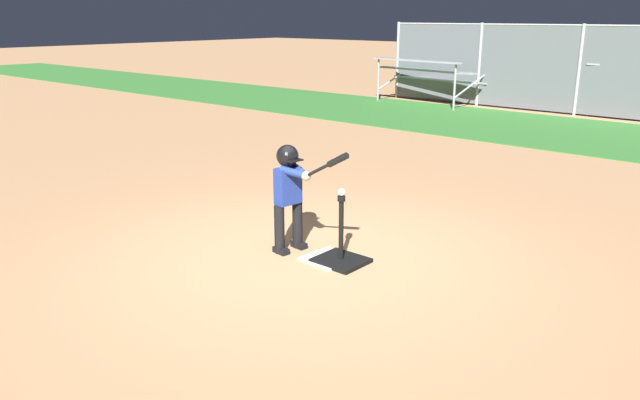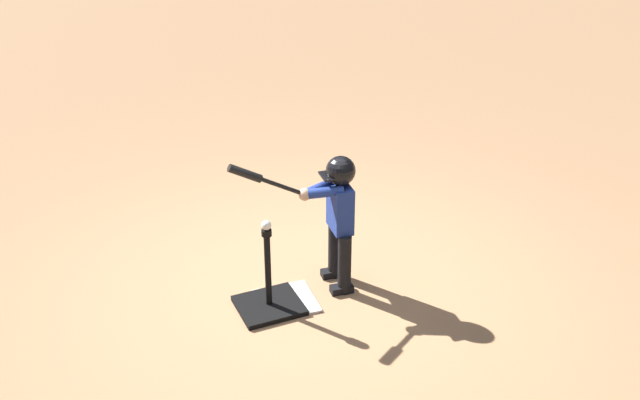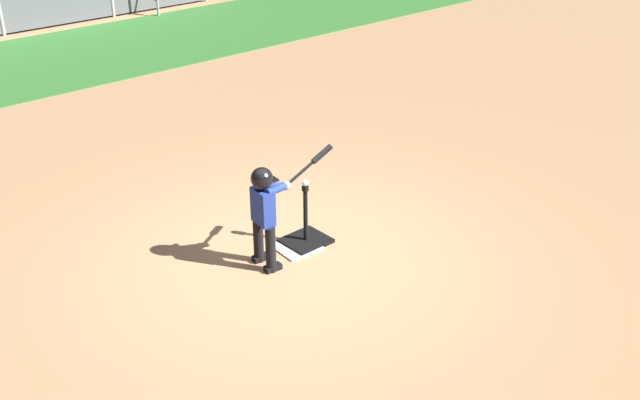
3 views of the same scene
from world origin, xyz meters
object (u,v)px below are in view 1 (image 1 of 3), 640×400
baseball (341,192)px  bleachers_left_center (440,80)px  batting_tee (341,255)px  batter_child (290,185)px

baseball → bleachers_left_center: 12.37m
batting_tee → bleachers_left_center: size_ratio=0.22×
baseball → bleachers_left_center: size_ratio=0.02×
batter_child → bleachers_left_center: 12.20m
batter_child → baseball: size_ratio=15.87×
baseball → batter_child: bearing=-171.6°
batter_child → bleachers_left_center: size_ratio=0.38×
bleachers_left_center → batting_tee: bearing=-64.0°
batter_child → baseball: batter_child is taller
batting_tee → bleachers_left_center: bearing=116.0°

